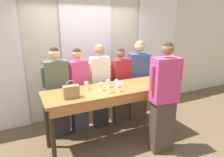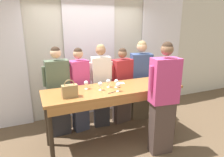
# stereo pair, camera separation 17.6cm
# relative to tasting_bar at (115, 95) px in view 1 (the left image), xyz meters

# --- Properties ---
(ground_plane) EXTENTS (18.00, 18.00, 0.00)m
(ground_plane) POSITION_rel_tasting_bar_xyz_m (0.00, 0.03, -0.91)
(ground_plane) COLOR brown
(wall_back) EXTENTS (12.00, 0.06, 2.80)m
(wall_back) POSITION_rel_tasting_bar_xyz_m (0.00, 1.41, 0.49)
(wall_back) COLOR beige
(wall_back) RESTS_ON ground_plane
(curtain_panel_center) EXTENTS (1.17, 0.03, 2.69)m
(curtain_panel_center) POSITION_rel_tasting_bar_xyz_m (0.00, 1.34, 0.43)
(curtain_panel_center) COLOR white
(curtain_panel_center) RESTS_ON ground_plane
(curtain_panel_right) EXTENTS (1.17, 0.03, 2.69)m
(curtain_panel_right) POSITION_rel_tasting_bar_xyz_m (1.94, 1.34, 0.43)
(curtain_panel_right) COLOR white
(curtain_panel_right) RESTS_ON ground_plane
(tasting_bar) EXTENTS (2.42, 0.75, 1.03)m
(tasting_bar) POSITION_rel_tasting_bar_xyz_m (0.00, 0.00, 0.00)
(tasting_bar) COLOR #9E6633
(tasting_bar) RESTS_ON ground_plane
(wine_bottle) EXTENTS (0.09, 0.09, 0.32)m
(wine_bottle) POSITION_rel_tasting_bar_xyz_m (1.07, 0.14, 0.23)
(wine_bottle) COLOR black
(wine_bottle) RESTS_ON tasting_bar
(handbag) EXTENTS (0.24, 0.11, 0.28)m
(handbag) POSITION_rel_tasting_bar_xyz_m (-0.79, -0.12, 0.22)
(handbag) COLOR #997A4C
(handbag) RESTS_ON tasting_bar
(wine_glass_front_left) EXTENTS (0.07, 0.07, 0.15)m
(wine_glass_front_left) POSITION_rel_tasting_bar_xyz_m (-0.46, 0.16, 0.22)
(wine_glass_front_left) COLOR white
(wine_glass_front_left) RESTS_ON tasting_bar
(wine_glass_front_mid) EXTENTS (0.07, 0.07, 0.15)m
(wine_glass_front_mid) POSITION_rel_tasting_bar_xyz_m (0.98, 0.25, 0.22)
(wine_glass_front_mid) COLOR white
(wine_glass_front_mid) RESTS_ON tasting_bar
(wine_glass_front_right) EXTENTS (0.07, 0.07, 0.15)m
(wine_glass_front_right) POSITION_rel_tasting_bar_xyz_m (-0.26, 0.00, 0.22)
(wine_glass_front_right) COLOR white
(wine_glass_front_right) RESTS_ON tasting_bar
(wine_glass_center_left) EXTENTS (0.07, 0.07, 0.15)m
(wine_glass_center_left) POSITION_rel_tasting_bar_xyz_m (0.06, 0.04, 0.22)
(wine_glass_center_left) COLOR white
(wine_glass_center_left) RESTS_ON tasting_bar
(wine_glass_center_mid) EXTENTS (0.07, 0.07, 0.15)m
(wine_glass_center_mid) POSITION_rel_tasting_bar_xyz_m (-0.82, 0.06, 0.22)
(wine_glass_center_mid) COLOR white
(wine_glass_center_mid) RESTS_ON tasting_bar
(wine_glass_center_right) EXTENTS (0.07, 0.07, 0.15)m
(wine_glass_center_right) POSITION_rel_tasting_bar_xyz_m (-0.01, -0.16, 0.22)
(wine_glass_center_right) COLOR white
(wine_glass_center_right) RESTS_ON tasting_bar
(wine_glass_back_left) EXTENTS (0.07, 0.07, 0.15)m
(wine_glass_back_left) POSITION_rel_tasting_bar_xyz_m (-0.07, 0.10, 0.22)
(wine_glass_back_left) COLOR white
(wine_glass_back_left) RESTS_ON tasting_bar
(napkin) EXTENTS (0.11, 0.11, 0.00)m
(napkin) POSITION_rel_tasting_bar_xyz_m (0.24, 0.22, 0.12)
(napkin) COLOR white
(napkin) RESTS_ON tasting_bar
(pen) EXTENTS (0.15, 0.04, 0.01)m
(pen) POSITION_rel_tasting_bar_xyz_m (-0.13, -0.19, 0.12)
(pen) COLOR black
(pen) RESTS_ON tasting_bar
(guest_olive_jacket) EXTENTS (0.53, 0.24, 1.72)m
(guest_olive_jacket) POSITION_rel_tasting_bar_xyz_m (-0.86, 0.63, -0.03)
(guest_olive_jacket) COLOR #28282D
(guest_olive_jacket) RESTS_ON ground_plane
(guest_pink_top) EXTENTS (0.46, 0.29, 1.68)m
(guest_pink_top) POSITION_rel_tasting_bar_xyz_m (-0.46, 0.63, -0.04)
(guest_pink_top) COLOR #383D51
(guest_pink_top) RESTS_ON ground_plane
(guest_cream_sweater) EXTENTS (0.49, 0.26, 1.73)m
(guest_cream_sweater) POSITION_rel_tasting_bar_xyz_m (-0.01, 0.63, -0.01)
(guest_cream_sweater) COLOR #28282D
(guest_cream_sweater) RESTS_ON ground_plane
(guest_striped_shirt) EXTENTS (0.54, 0.30, 1.63)m
(guest_striped_shirt) POSITION_rel_tasting_bar_xyz_m (0.46, 0.63, -0.09)
(guest_striped_shirt) COLOR #473833
(guest_striped_shirt) RESTS_ON ground_plane
(guest_navy_coat) EXTENTS (0.55, 0.38, 1.76)m
(guest_navy_coat) POSITION_rel_tasting_bar_xyz_m (0.91, 0.63, -0.02)
(guest_navy_coat) COLOR brown
(guest_navy_coat) RESTS_ON ground_plane
(host_pouring) EXTENTS (0.55, 0.30, 1.86)m
(host_pouring) POSITION_rel_tasting_bar_xyz_m (0.59, -0.60, 0.03)
(host_pouring) COLOR #473833
(host_pouring) RESTS_ON ground_plane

